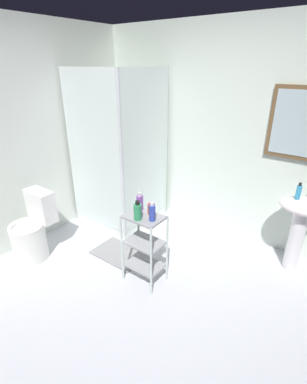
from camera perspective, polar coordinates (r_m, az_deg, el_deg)
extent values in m
cube|color=silver|center=(2.76, -3.78, -23.61)|extent=(4.20, 4.20, 0.02)
cube|color=silver|center=(3.54, 15.58, 10.67)|extent=(4.20, 0.10, 2.50)
cube|color=brown|center=(3.25, 26.94, 12.07)|extent=(0.56, 0.03, 0.72)
cube|color=silver|center=(3.24, 26.87, 12.03)|extent=(0.48, 0.01, 0.64)
cube|color=white|center=(4.19, -6.18, -4.11)|extent=(0.90, 0.90, 0.10)
cube|color=silver|center=(3.52, -11.88, 7.55)|extent=(0.90, 0.02, 1.90)
cube|color=silver|center=(3.53, -1.44, 8.14)|extent=(0.02, 0.90, 1.90)
cylinder|color=silver|center=(3.21, -6.41, 6.29)|extent=(0.04, 0.04, 1.90)
cylinder|color=silver|center=(4.16, -6.21, -3.48)|extent=(0.08, 0.08, 0.00)
cylinder|color=white|center=(3.37, 26.43, -8.70)|extent=(0.15, 0.15, 0.68)
ellipsoid|color=white|center=(3.19, 27.77, -2.54)|extent=(0.46, 0.37, 0.13)
cylinder|color=white|center=(3.53, -23.50, -9.27)|extent=(0.37, 0.37, 0.40)
torus|color=white|center=(3.42, -24.10, -6.25)|extent=(0.37, 0.37, 0.04)
cube|color=white|center=(3.44, -21.54, -2.52)|extent=(0.35, 0.17, 0.36)
cylinder|color=silver|center=(2.88, -6.34, -11.23)|extent=(0.02, 0.02, 0.74)
cylinder|color=silver|center=(2.69, -0.49, -13.96)|extent=(0.02, 0.02, 0.74)
cylinder|color=silver|center=(3.04, -2.99, -8.98)|extent=(0.02, 0.02, 0.74)
cylinder|color=silver|center=(2.86, 2.72, -11.35)|extent=(0.02, 0.02, 0.74)
cube|color=#99999E|center=(2.97, -1.78, -14.30)|extent=(0.36, 0.26, 0.02)
cube|color=#99999E|center=(2.81, -1.85, -10.00)|extent=(0.36, 0.26, 0.02)
cube|color=#99999E|center=(2.66, -1.93, -5.02)|extent=(0.36, 0.26, 0.02)
cylinder|color=#389ED1|center=(3.14, 26.94, -0.06)|extent=(0.05, 0.05, 0.14)
cylinder|color=black|center=(3.11, 27.24, 1.37)|extent=(0.03, 0.03, 0.03)
cylinder|color=purple|center=(2.74, -2.76, -2.19)|extent=(0.07, 0.07, 0.15)
cylinder|color=silver|center=(2.70, -2.80, -0.44)|extent=(0.04, 0.04, 0.03)
cylinder|color=#30955B|center=(2.57, -3.17, -3.99)|extent=(0.07, 0.07, 0.15)
cylinder|color=black|center=(2.53, -3.22, -2.15)|extent=(0.04, 0.04, 0.03)
cylinder|color=#3147BA|center=(2.55, -0.26, -4.22)|extent=(0.06, 0.06, 0.15)
cylinder|color=white|center=(2.51, -0.26, -2.42)|extent=(0.03, 0.03, 0.03)
cylinder|color=#B24742|center=(2.68, -0.45, -3.35)|extent=(0.07, 0.07, 0.10)
cube|color=gray|center=(3.43, -6.82, -12.04)|extent=(0.60, 0.40, 0.02)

